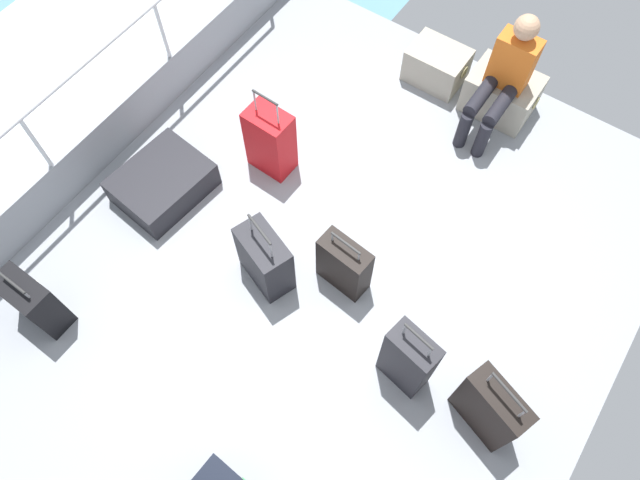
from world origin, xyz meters
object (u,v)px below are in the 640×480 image
(suitcase_2, at_px, (490,408))
(suitcase_7, at_px, (265,259))
(passenger_seated, at_px, (504,76))
(suitcase_0, at_px, (34,302))
(cargo_crate_1, at_px, (501,94))
(suitcase_5, at_px, (270,141))
(cargo_crate_0, at_px, (437,65))
(suitcase_3, at_px, (344,265))
(suitcase_8, at_px, (408,360))
(suitcase_1, at_px, (163,183))

(suitcase_2, height_order, suitcase_7, suitcase_2)
(passenger_seated, height_order, suitcase_0, passenger_seated)
(cargo_crate_1, xyz_separation_m, suitcase_5, (-1.32, -1.66, 0.13))
(suitcase_2, bearing_deg, suitcase_0, -158.97)
(cargo_crate_0, relative_size, suitcase_2, 0.72)
(cargo_crate_0, bearing_deg, cargo_crate_1, 0.97)
(suitcase_3, height_order, suitcase_5, suitcase_5)
(suitcase_0, height_order, suitcase_3, suitcase_3)
(suitcase_7, height_order, suitcase_8, suitcase_8)
(cargo_crate_1, xyz_separation_m, suitcase_0, (-1.89, -3.75, 0.07))
(cargo_crate_0, relative_size, suitcase_7, 0.74)
(passenger_seated, relative_size, suitcase_7, 1.43)
(suitcase_5, distance_m, suitcase_8, 2.10)
(cargo_crate_0, bearing_deg, suitcase_5, -112.03)
(passenger_seated, relative_size, suitcase_5, 1.26)
(suitcase_2, relative_size, suitcase_3, 1.23)
(passenger_seated, distance_m, suitcase_5, 2.00)
(suitcase_2, distance_m, suitcase_8, 0.61)
(passenger_seated, distance_m, suitcase_3, 2.08)
(passenger_seated, bearing_deg, cargo_crate_1, 90.00)
(cargo_crate_1, height_order, suitcase_1, cargo_crate_1)
(suitcase_1, xyz_separation_m, suitcase_7, (1.18, -0.13, 0.15))
(cargo_crate_0, distance_m, suitcase_1, 2.70)
(suitcase_8, bearing_deg, passenger_seated, 102.85)
(cargo_crate_1, relative_size, suitcase_8, 0.74)
(suitcase_3, distance_m, suitcase_7, 0.59)
(cargo_crate_0, distance_m, suitcase_3, 2.27)
(suitcase_1, height_order, suitcase_8, suitcase_8)
(suitcase_3, bearing_deg, passenger_seated, 84.17)
(suitcase_5, bearing_deg, suitcase_8, -26.91)
(passenger_seated, bearing_deg, suitcase_1, -130.45)
(cargo_crate_0, bearing_deg, suitcase_8, -65.16)
(suitcase_2, bearing_deg, suitcase_3, 166.01)
(suitcase_1, distance_m, suitcase_8, 2.47)
(cargo_crate_0, height_order, suitcase_8, suitcase_8)
(suitcase_3, bearing_deg, suitcase_8, -26.34)
(passenger_seated, bearing_deg, suitcase_0, -117.98)
(cargo_crate_0, height_order, suitcase_2, suitcase_2)
(cargo_crate_1, height_order, suitcase_0, suitcase_0)
(suitcase_0, xyz_separation_m, suitcase_1, (0.00, 1.34, -0.14))
(suitcase_0, bearing_deg, cargo_crate_0, 71.57)
(suitcase_7, bearing_deg, suitcase_1, 173.70)
(cargo_crate_1, xyz_separation_m, suitcase_2, (1.16, -2.57, 0.12))
(cargo_crate_0, relative_size, cargo_crate_1, 0.88)
(suitcase_2, relative_size, suitcase_5, 0.90)
(cargo_crate_1, height_order, suitcase_3, suitcase_3)
(cargo_crate_0, distance_m, passenger_seated, 0.78)
(cargo_crate_0, xyz_separation_m, passenger_seated, (0.65, -0.17, 0.40))
(cargo_crate_1, bearing_deg, suitcase_8, -78.02)
(suitcase_0, height_order, suitcase_2, suitcase_2)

